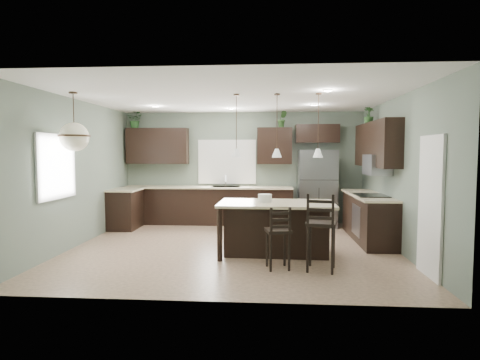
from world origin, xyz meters
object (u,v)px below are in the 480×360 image
refrigerator (317,188)px  plant_back_left (135,120)px  kitchen_island (276,229)px  bar_stool_right (321,232)px  bar_stool_center (278,238)px  serving_dish (265,198)px

refrigerator → plant_back_left: 4.85m
refrigerator → kitchen_island: (-1.03, -2.81, -0.46)m
bar_stool_right → plant_back_left: 6.07m
bar_stool_center → bar_stool_right: bar_stool_right is taller
refrigerator → plant_back_left: size_ratio=4.44×
kitchen_island → serving_dish: bearing=-180.0°
refrigerator → bar_stool_center: size_ratio=1.89×
refrigerator → serving_dish: (-1.23, -2.81, 0.07)m
kitchen_island → bar_stool_center: bar_stool_center is taller
kitchen_island → refrigerator: bearing=71.3°
serving_dish → plant_back_left: plant_back_left is taller
bar_stool_center → bar_stool_right: size_ratio=0.82×
bar_stool_center → refrigerator: bearing=62.9°
kitchen_island → bar_stool_right: size_ratio=1.67×
bar_stool_right → serving_dish: bearing=145.8°
bar_stool_right → plant_back_left: plant_back_left is taller
plant_back_left → refrigerator: bearing=-2.7°
refrigerator → bar_stool_right: refrigerator is taller
refrigerator → bar_stool_right: size_ratio=1.56×
serving_dish → bar_stool_right: bearing=-46.3°
kitchen_island → bar_stool_center: size_ratio=2.03×
refrigerator → bar_stool_center: (-1.02, -3.68, -0.44)m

